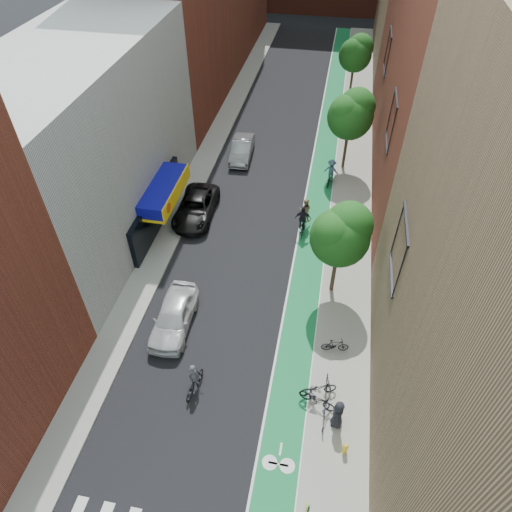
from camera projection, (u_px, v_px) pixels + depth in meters
The scene contains 21 objects.
ground at pixel (199, 427), 21.78m from camera, with size 160.00×160.00×0.00m, color black.
bike_lane at pixel (325, 154), 39.72m from camera, with size 2.00×68.00×0.01m, color #136B2D.
sidewalk_left at pixel (214, 142), 41.02m from camera, with size 2.00×68.00×0.15m, color gray.
sidewalk_right at pixel (354, 156), 39.34m from camera, with size 3.00×68.00×0.15m, color gray.
building_left_white at pixel (85, 146), 29.07m from camera, with size 8.00×20.00×12.00m, color silver.
building_right_mid_red at pixel (459, 24), 31.06m from camera, with size 8.00×28.00×22.00m, color maroon.
tree_near at pixel (341, 233), 24.93m from camera, with size 3.40×3.36×6.42m.
tree_mid at pixel (351, 113), 34.72m from camera, with size 3.55×3.53×6.74m.
tree_far at pixel (356, 52), 44.95m from camera, with size 3.30×3.25×6.21m.
parked_car_white at pixel (174, 316), 25.63m from camera, with size 1.96×4.87×1.66m, color silver.
parked_car_black at pixel (196, 207), 32.97m from camera, with size 2.55×5.53×1.54m, color black.
parked_car_silver at pixel (242, 149), 38.80m from camera, with size 1.63×4.68×1.54m, color gray.
cyclist_lead at pixel (194, 381), 22.86m from camera, with size 0.95×1.98×1.91m.
cyclist_lane_near at pixel (305, 214), 32.15m from camera, with size 0.92×1.84×2.16m.
cyclist_lane_mid at pixel (303, 223), 31.45m from camera, with size 1.14×1.61×2.24m.
cyclist_lane_far at pixel (331, 174), 35.83m from camera, with size 1.26×1.92×2.12m.
parked_bike_near at pixel (317, 399), 22.14m from camera, with size 0.67×1.91×1.00m, color black.
parked_bike_mid at pixel (335, 345), 24.47m from camera, with size 0.42×1.49×0.90m, color black.
parked_bike_far at pixel (318, 388), 22.57m from camera, with size 0.66×1.89×0.99m, color black.
pedestrian at pixel (338, 414), 21.16m from camera, with size 0.88×0.57×1.80m, color black.
fire_hydrant at pixel (345, 448), 20.54m from camera, with size 0.23×0.23×0.67m.
Camera 1 is at (4.56, -9.42, 20.96)m, focal length 32.00 mm.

